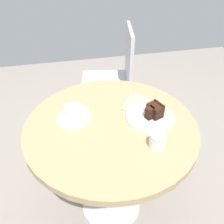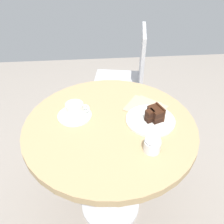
{
  "view_description": "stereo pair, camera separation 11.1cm",
  "coord_description": "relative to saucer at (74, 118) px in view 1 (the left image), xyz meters",
  "views": [
    {
      "loc": [
        -0.17,
        -0.83,
        1.41
      ],
      "look_at": [
        0.01,
        0.03,
        0.73
      ],
      "focal_mm": 38.0,
      "sensor_mm": 36.0,
      "label": 1
    },
    {
      "loc": [
        -0.06,
        -0.85,
        1.41
      ],
      "look_at": [
        0.01,
        0.03,
        0.73
      ],
      "focal_mm": 38.0,
      "sensor_mm": 36.0,
      "label": 2
    }
  ],
  "objects": [
    {
      "name": "cake_plate",
      "position": [
        0.36,
        -0.07,
        0.0
      ],
      "size": [
        0.23,
        0.23,
        0.01
      ],
      "color": "silver",
      "rests_on": "cafe_table"
    },
    {
      "name": "teaspoon",
      "position": [
        0.01,
        0.05,
        0.01
      ],
      "size": [
        0.1,
        0.03,
        0.0
      ],
      "rotation": [
        0.0,
        0.0,
        0.17
      ],
      "color": "silver",
      "rests_on": "saucer"
    },
    {
      "name": "cake_slice",
      "position": [
        0.38,
        -0.07,
        0.04
      ],
      "size": [
        0.09,
        0.09,
        0.07
      ],
      "rotation": [
        0.0,
        0.0,
        3.51
      ],
      "color": "black",
      "rests_on": "cake_plate"
    },
    {
      "name": "cafe_table",
      "position": [
        0.17,
        -0.07,
        -0.11
      ],
      "size": [
        0.81,
        0.81,
        0.69
      ],
      "color": "tan",
      "rests_on": "ground"
    },
    {
      "name": "sugar_pot",
      "position": [
        0.32,
        -0.25,
        0.03
      ],
      "size": [
        0.07,
        0.07,
        0.07
      ],
      "color": "white",
      "rests_on": "cafe_table"
    },
    {
      "name": "cafe_chair",
      "position": [
        0.37,
        0.7,
        -0.17
      ],
      "size": [
        0.44,
        0.44,
        0.87
      ],
      "rotation": [
        0.0,
        0.0,
        4.53
      ],
      "color": "#BCBCC1",
      "rests_on": "ground"
    },
    {
      "name": "napkin",
      "position": [
        0.35,
        0.04,
        -0.0
      ],
      "size": [
        0.24,
        0.24,
        0.0
      ],
      "rotation": [
        0.0,
        0.0,
        2.4
      ],
      "color": "tan",
      "rests_on": "cafe_table"
    },
    {
      "name": "fork",
      "position": [
        0.31,
        -0.11,
        0.01
      ],
      "size": [
        0.13,
        0.05,
        0.0
      ],
      "rotation": [
        0.0,
        0.0,
        2.84
      ],
      "color": "silver",
      "rests_on": "cake_plate"
    },
    {
      "name": "saucer",
      "position": [
        0.0,
        0.0,
        0.0
      ],
      "size": [
        0.16,
        0.16,
        0.01
      ],
      "color": "silver",
      "rests_on": "cafe_table"
    },
    {
      "name": "coffee_cup",
      "position": [
        0.01,
        0.01,
        0.04
      ],
      "size": [
        0.12,
        0.09,
        0.06
      ],
      "color": "silver",
      "rests_on": "saucer"
    },
    {
      "name": "ground_plane",
      "position": [
        0.17,
        -0.07,
        -0.7
      ],
      "size": [
        4.4,
        4.4,
        0.01
      ],
      "primitive_type": "cube",
      "color": "gray",
      "rests_on": "ground"
    }
  ]
}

